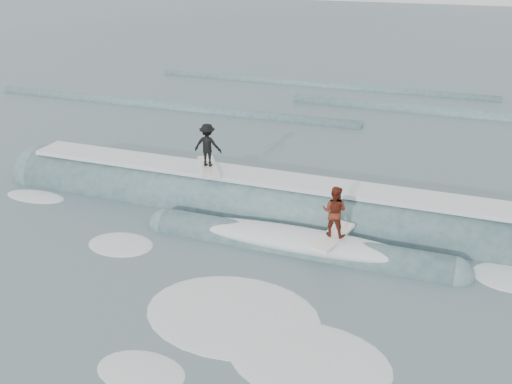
% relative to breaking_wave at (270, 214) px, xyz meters
% --- Properties ---
extents(ground, '(160.00, 160.00, 0.00)m').
position_rel_breaking_wave_xyz_m(ground, '(-0.25, -3.04, -0.04)').
color(ground, '#3D565A').
rests_on(ground, ground).
extents(breaking_wave, '(20.95, 3.99, 2.41)m').
position_rel_breaking_wave_xyz_m(breaking_wave, '(0.00, 0.00, 0.00)').
color(breaking_wave, '#395D60').
rests_on(breaking_wave, ground).
extents(surfer_black, '(1.52, 1.99, 1.60)m').
position_rel_breaking_wave_xyz_m(surfer_black, '(-2.39, 0.31, 1.99)').
color(surfer_black, silver).
rests_on(surfer_black, ground).
extents(surfer_red, '(0.95, 2.07, 1.63)m').
position_rel_breaking_wave_xyz_m(surfer_red, '(2.59, -1.89, 1.27)').
color(surfer_red, white).
rests_on(surfer_red, ground).
extents(whitewater, '(17.99, 8.13, 0.10)m').
position_rel_breaking_wave_xyz_m(whitewater, '(0.43, -5.08, -0.04)').
color(whitewater, white).
rests_on(whitewater, ground).
extents(far_swells, '(39.36, 8.65, 0.80)m').
position_rel_breaking_wave_xyz_m(far_swells, '(-0.84, 14.61, -0.04)').
color(far_swells, '#395D60').
rests_on(far_swells, ground).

